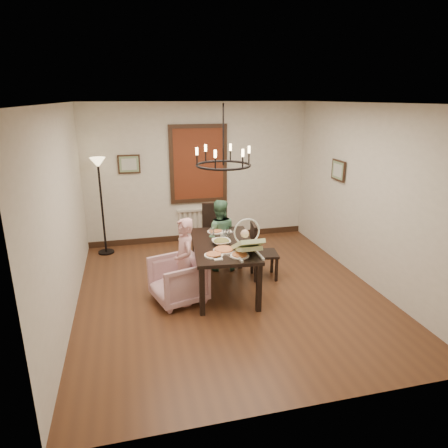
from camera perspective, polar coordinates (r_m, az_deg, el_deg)
name	(u,v)px	position (r m, az deg, el deg)	size (l,w,h in m)	color
room_shell	(223,199)	(6.09, -0.10, 3.66)	(4.51, 5.00, 2.81)	#4B2B19
dining_table	(223,249)	(6.09, -0.09, -3.54)	(1.07, 1.70, 0.76)	black
chair_far	(216,233)	(7.24, -1.17, -1.30)	(0.46, 0.46, 1.04)	black
chair_right	(265,250)	(6.59, 5.81, -3.78)	(0.42, 0.42, 0.95)	black
armchair	(178,280)	(5.91, -6.58, -7.97)	(0.71, 0.72, 0.66)	beige
elderly_woman	(185,269)	(5.77, -5.63, -6.39)	(0.39, 0.26, 1.06)	#DA999D
seated_man	(219,241)	(6.87, -0.73, -2.42)	(0.50, 0.39, 1.03)	#497A5A
baby_bouncer	(248,243)	(5.57, 3.40, -2.73)	(0.40, 0.55, 0.36)	beige
salad_bowl	(221,242)	(6.01, -0.39, -2.55)	(0.34, 0.34, 0.08)	white
pizza_platter	(224,250)	(5.75, -0.02, -3.72)	(0.31, 0.31, 0.04)	tan
drinking_glass	(225,235)	(6.23, 0.13, -1.53)	(0.07, 0.07, 0.13)	silver
window_blinds	(199,164)	(8.06, -3.66, 8.53)	(1.00, 0.03, 1.40)	maroon
radiator	(200,223)	(8.37, -3.52, 0.08)	(0.92, 0.12, 0.62)	silver
picture_back	(129,164)	(7.94, -13.41, 8.32)	(0.42, 0.03, 0.36)	black
picture_right	(338,170)	(7.34, 16.01, 7.38)	(0.42, 0.03, 0.36)	black
floor_lamp	(102,208)	(7.80, -17.02, 2.21)	(0.30, 0.30, 1.80)	black
chandelier	(223,165)	(5.75, -0.09, 8.41)	(0.80, 0.80, 0.04)	black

